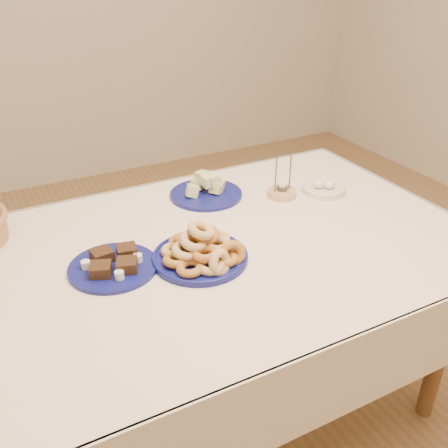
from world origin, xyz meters
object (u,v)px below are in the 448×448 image
at_px(dining_table, 217,271).
at_px(candle_holder, 282,192).
at_px(donut_platter, 202,252).
at_px(melon_plate, 208,189).
at_px(egg_bowl, 323,188).
at_px(brownie_plate, 114,265).

relative_size(dining_table, candle_holder, 9.08).
xyz_separation_m(donut_platter, melon_plate, (0.22, 0.41, -0.01)).
bearing_deg(egg_bowl, candle_holder, 164.70).
bearing_deg(dining_table, donut_platter, -142.78).
height_order(brownie_plate, egg_bowl, egg_bowl).
distance_m(donut_platter, candle_holder, 0.54).
xyz_separation_m(melon_plate, candle_holder, (0.25, -0.14, -0.01)).
distance_m(donut_platter, brownie_plate, 0.27).
xyz_separation_m(dining_table, egg_bowl, (0.55, 0.16, 0.12)).
height_order(donut_platter, brownie_plate, donut_platter).
xyz_separation_m(donut_platter, brownie_plate, (-0.25, 0.08, -0.02)).
bearing_deg(melon_plate, donut_platter, -118.41).
distance_m(dining_table, donut_platter, 0.17).
height_order(melon_plate, candle_holder, candle_holder).
bearing_deg(brownie_plate, melon_plate, 34.61).
relative_size(dining_table, donut_platter, 4.58).
relative_size(donut_platter, melon_plate, 1.26).
xyz_separation_m(dining_table, brownie_plate, (-0.34, 0.02, 0.12)).
bearing_deg(donut_platter, dining_table, 37.22).
distance_m(dining_table, egg_bowl, 0.59).
bearing_deg(brownie_plate, dining_table, -2.81).
xyz_separation_m(candle_holder, egg_bowl, (0.16, -0.05, 0.00)).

